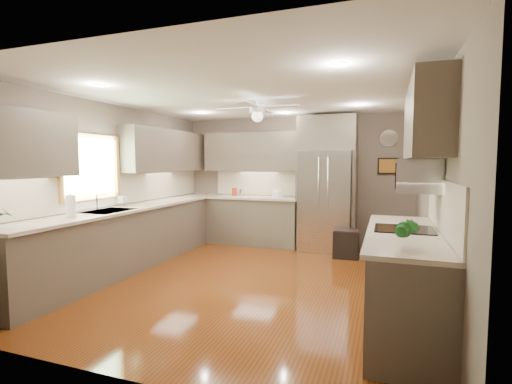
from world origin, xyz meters
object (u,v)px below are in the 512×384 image
Objects in this scene: soap_bottle at (124,199)px; bowl at (277,196)px; canister_b at (241,192)px; microwave at (417,176)px; potted_plant_right at (408,229)px; canister_a at (235,192)px; refrigerator at (327,186)px; paper_towel at (71,206)px; stool at (346,243)px.

soap_bottle is 2.83m from bowl.
canister_b is 0.23× the size of microwave.
canister_b is 2.47m from soap_bottle.
bowl is at bearing 120.04° from potted_plant_right.
potted_plant_right reaches higher than canister_a.
microwave is (1.33, -2.71, 0.29)m from refrigerator.
microwave is 1.93× the size of paper_towel.
potted_plant_right is 1.08m from microwave.
soap_bottle is 0.73× the size of paper_towel.
paper_towel is at bearing 174.17° from potted_plant_right.
potted_plant_right is 3.84m from paper_towel.
potted_plant_right is (3.06, -3.79, 0.07)m from canister_a.
refrigerator reaches higher than canister_b.
paper_towel is (-0.89, -3.41, 0.07)m from canister_b.
canister_a is 0.78× the size of soap_bottle.
microwave is at bearing -41.18° from canister_a.
bowl is (-2.15, 3.72, -0.12)m from potted_plant_right.
refrigerator is (1.74, -0.10, 0.18)m from canister_b.
canister_a is at bearing -174.80° from canister_b.
bowl is 3.59m from microwave.
refrigerator reaches higher than potted_plant_right.
canister_a is 0.92m from bowl.
soap_bottle is 0.09× the size of refrigerator.
refrigerator is (1.87, -0.09, 0.17)m from canister_a.
refrigerator is 4.45× the size of microwave.
microwave is at bearing 82.67° from potted_plant_right.
microwave is at bearing -7.92° from soap_bottle.
canister_b reaches higher than stool.
potted_plant_right is 0.53× the size of microwave.
refrigerator reaches higher than canister_a.
bowl is at bearing 63.34° from paper_towel.
microwave reaches higher than canister_a.
refrigerator is at bearing 133.27° from stool.
stool is (1.36, -0.45, -0.73)m from bowl.
bowl is 0.49× the size of stool.
canister_a reaches higher than canister_b.
canister_b is at bearing 64.80° from soap_bottle.
paper_towel is at bearing -116.66° from bowl.
potted_plant_right is 4.30m from bowl.
canister_a is at bearing 67.48° from soap_bottle.
stool is at bearing -18.37° from bowl.
potted_plant_right reaches higher than stool.
canister_b is at bearing 5.20° from canister_a.
refrigerator reaches higher than bowl.
paper_towel is at bearing -82.13° from soap_bottle.
soap_bottle is (-1.05, -2.23, 0.03)m from canister_b.
canister_a is 1.27× the size of canister_b.
canister_a is 0.68× the size of bowl.
stool is at bearing 103.55° from potted_plant_right.
canister_a reaches higher than stool.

